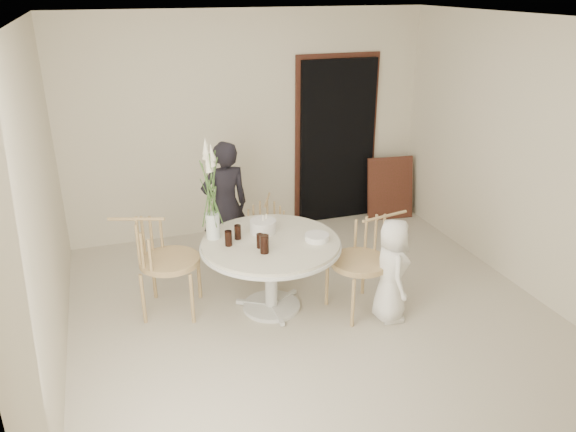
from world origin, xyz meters
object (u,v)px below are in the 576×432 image
object	(u,v)px
chair_right	(372,249)
birthday_cake	(263,226)
flower_vase	(211,192)
chair_far	(266,225)
boy	(391,270)
table	(271,252)
chair_left	(154,251)
girl	(225,206)

from	to	relation	value
chair_right	birthday_cake	xyz separation A→B (m)	(-0.93, 0.48, 0.17)
chair_right	flower_vase	bearing A→B (deg)	-120.24
chair_far	boy	size ratio (longest dim) A/B	0.77
table	chair_far	distance (m)	0.89
flower_vase	birthday_cake	bearing A→B (deg)	-3.23
chair_left	flower_vase	bearing A→B (deg)	-79.93
flower_vase	boy	bearing A→B (deg)	-26.81
girl	birthday_cake	bearing A→B (deg)	96.36
chair_right	birthday_cake	size ratio (longest dim) A/B	3.76
chair_far	girl	bearing A→B (deg)	-178.23
chair_far	birthday_cake	bearing A→B (deg)	-85.39
chair_right	girl	bearing A→B (deg)	-149.43
boy	birthday_cake	bearing A→B (deg)	65.93
chair_left	boy	bearing A→B (deg)	-93.82
chair_far	boy	xyz separation A→B (m)	(0.80, -1.38, 0.00)
girl	boy	bearing A→B (deg)	121.17
table	girl	size ratio (longest dim) A/B	0.92
boy	birthday_cake	xyz separation A→B (m)	(-1.02, 0.73, 0.29)
table	boy	world-z (taller)	boy
boy	flower_vase	size ratio (longest dim) A/B	1.03
chair_far	chair_right	xyz separation A→B (m)	(0.71, -1.13, 0.12)
table	boy	bearing A→B (deg)	-27.04
flower_vase	girl	bearing A→B (deg)	69.55
table	chair_right	distance (m)	0.96
chair_far	girl	world-z (taller)	girl
chair_right	boy	xyz separation A→B (m)	(0.08, -0.25, -0.11)
boy	birthday_cake	world-z (taller)	boy
chair_far	birthday_cake	distance (m)	0.74
table	boy	distance (m)	1.14
chair_far	birthday_cake	size ratio (longest dim) A/B	3.06
chair_right	girl	size ratio (longest dim) A/B	0.66
boy	birthday_cake	size ratio (longest dim) A/B	3.98
boy	birthday_cake	distance (m)	1.29
chair_right	chair_left	xyz separation A→B (m)	(-1.97, 0.59, 0.02)
chair_left	flower_vase	world-z (taller)	flower_vase
chair_left	chair_far	bearing A→B (deg)	-48.53
girl	birthday_cake	world-z (taller)	girl
chair_far	chair_left	distance (m)	1.38
chair_right	girl	distance (m)	1.72
girl	flower_vase	size ratio (longest dim) A/B	1.48
girl	boy	size ratio (longest dim) A/B	1.43
chair_far	chair_right	size ratio (longest dim) A/B	0.81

